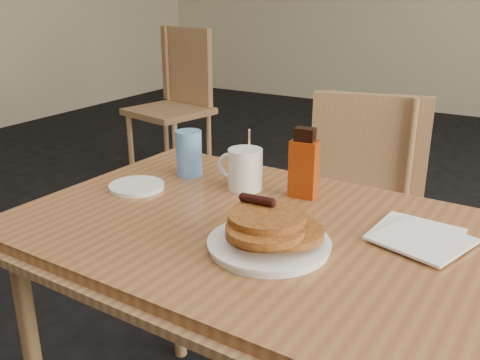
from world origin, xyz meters
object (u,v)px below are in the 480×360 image
(chair_main_far, at_px, (356,201))
(coffee_mug, at_px, (244,168))
(main_table, at_px, (260,242))
(pancake_plate, at_px, (269,235))
(blue_tumbler, at_px, (189,153))
(syrup_bottle, at_px, (304,165))
(chair_wall_extra, at_px, (178,91))

(chair_main_far, relative_size, coffee_mug, 5.26)
(main_table, distance_m, pancake_plate, 0.14)
(blue_tumbler, bearing_deg, syrup_bottle, 2.21)
(main_table, relative_size, chair_main_far, 1.31)
(pancake_plate, xyz_separation_m, blue_tumbler, (-0.42, 0.29, 0.04))
(main_table, distance_m, chair_main_far, 0.76)
(chair_wall_extra, distance_m, syrup_bottle, 2.34)
(coffee_mug, xyz_separation_m, syrup_bottle, (0.16, 0.03, 0.03))
(syrup_bottle, bearing_deg, chair_wall_extra, 129.50)
(coffee_mug, height_order, blue_tumbler, coffee_mug)
(chair_main_far, distance_m, coffee_mug, 0.63)
(pancake_plate, relative_size, syrup_bottle, 1.41)
(syrup_bottle, xyz_separation_m, blue_tumbler, (-0.35, -0.01, -0.02))
(chair_main_far, bearing_deg, main_table, -103.07)
(main_table, bearing_deg, syrup_bottle, 88.17)
(blue_tumbler, bearing_deg, chair_wall_extra, 128.45)
(syrup_bottle, bearing_deg, coffee_mug, -176.22)
(chair_main_far, distance_m, chair_wall_extra, 1.97)
(pancake_plate, height_order, syrup_bottle, syrup_bottle)
(main_table, xyz_separation_m, pancake_plate, (0.07, -0.09, 0.07))
(coffee_mug, xyz_separation_m, blue_tumbler, (-0.19, 0.01, 0.01))
(chair_wall_extra, bearing_deg, blue_tumbler, -40.09)
(coffee_mug, bearing_deg, syrup_bottle, 12.55)
(main_table, bearing_deg, coffee_mug, 129.56)
(pancake_plate, bearing_deg, syrup_bottle, 101.97)
(pancake_plate, distance_m, coffee_mug, 0.36)
(blue_tumbler, bearing_deg, pancake_plate, -34.96)
(chair_main_far, bearing_deg, blue_tumbler, -135.42)
(chair_wall_extra, xyz_separation_m, blue_tumbler, (1.31, -1.65, 0.21))
(main_table, xyz_separation_m, coffee_mug, (-0.15, 0.19, 0.10))
(main_table, height_order, coffee_mug, coffee_mug)
(main_table, height_order, blue_tumbler, blue_tumbler)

